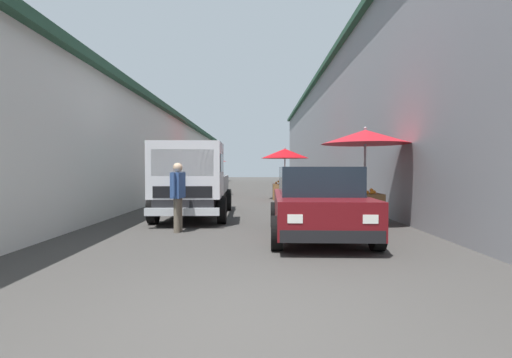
# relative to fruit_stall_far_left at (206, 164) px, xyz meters

# --- Properties ---
(ground) EXTENTS (90.00, 90.00, 0.00)m
(ground) POSITION_rel_fruit_stall_far_left_xyz_m (-3.60, -2.53, -1.65)
(ground) COLOR #3D3A38
(building_left_whitewash) EXTENTS (49.80, 7.50, 4.21)m
(building_left_whitewash) POSITION_rel_fruit_stall_far_left_xyz_m (-1.35, 4.92, 0.46)
(building_left_whitewash) COLOR silver
(building_left_whitewash) RESTS_ON ground
(building_right_concrete) EXTENTS (49.80, 7.50, 7.04)m
(building_right_concrete) POSITION_rel_fruit_stall_far_left_xyz_m (-1.35, -9.97, 1.88)
(building_right_concrete) COLOR gray
(building_right_concrete) RESTS_ON ground
(fruit_stall_far_left) EXTENTS (2.24, 2.24, 2.25)m
(fruit_stall_far_left) POSITION_rel_fruit_stall_far_left_xyz_m (0.00, 0.00, 0.00)
(fruit_stall_far_left) COLOR #9E9EA3
(fruit_stall_far_left) RESTS_ON ground
(fruit_stall_near_left) EXTENTS (2.18, 2.18, 2.46)m
(fruit_stall_near_left) POSITION_rel_fruit_stall_far_left_xyz_m (-10.78, -5.46, 0.19)
(fruit_stall_near_left) COLOR #9E9EA3
(fruit_stall_near_left) RESTS_ON ground
(fruit_stall_near_right) EXTENTS (2.18, 2.18, 2.39)m
(fruit_stall_near_right) POSITION_rel_fruit_stall_far_left_xyz_m (-2.95, -3.98, 0.18)
(fruit_stall_near_right) COLOR #9E9EA3
(fruit_stall_near_right) RESTS_ON ground
(hatchback_car) EXTENTS (3.97, 2.03, 1.45)m
(hatchback_car) POSITION_rel_fruit_stall_far_left_xyz_m (-12.45, -3.98, -0.92)
(hatchback_car) COLOR #600F14
(hatchback_car) RESTS_ON ground
(delivery_truck) EXTENTS (4.96, 2.07, 2.08)m
(delivery_truck) POSITION_rel_fruit_stall_far_left_xyz_m (-9.94, -0.94, -0.61)
(delivery_truck) COLOR black
(delivery_truck) RESTS_ON ground
(vendor_by_crates) EXTENTS (0.62, 0.26, 1.54)m
(vendor_by_crates) POSITION_rel_fruit_stall_far_left_xyz_m (-11.90, -0.97, -0.77)
(vendor_by_crates) COLOR #665B4C
(vendor_by_crates) RESTS_ON ground
(parked_scooter) EXTENTS (1.69, 0.32, 1.14)m
(parked_scooter) POSITION_rel_fruit_stall_far_left_xyz_m (-3.55, -0.13, -1.20)
(parked_scooter) COLOR black
(parked_scooter) RESTS_ON ground
(plastic_stool) EXTENTS (0.30, 0.30, 0.43)m
(plastic_stool) POSITION_rel_fruit_stall_far_left_xyz_m (-4.84, 0.71, -1.33)
(plastic_stool) COLOR #1E8C3F
(plastic_stool) RESTS_ON ground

